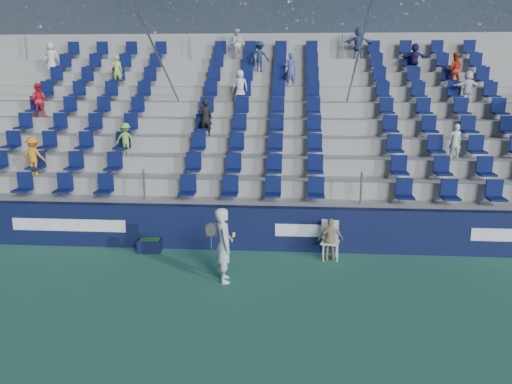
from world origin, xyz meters
TOP-DOWN VIEW (x-y plane):
  - ground at (0.00, 0.00)m, footprint 70.00×70.00m
  - sponsor_wall at (0.00, 3.15)m, footprint 24.00×0.32m
  - grandstand at (-0.00, 8.24)m, footprint 24.00×8.17m
  - tennis_player at (-0.41, 1.00)m, footprint 0.69×0.73m
  - line_judge_chair at (2.14, 2.65)m, footprint 0.52×0.53m
  - line_judge at (2.14, 2.50)m, footprint 0.69×0.37m
  - ball_bin at (-2.67, 2.75)m, footprint 0.65×0.45m

SIDE VIEW (x-z plane):
  - ground at x=0.00m, z-range 0.00..0.00m
  - ball_bin at x=-2.67m, z-range 0.02..0.37m
  - line_judge at x=2.14m, z-range 0.00..1.12m
  - line_judge_chair at x=2.14m, z-range 0.07..1.07m
  - sponsor_wall at x=0.00m, z-range 0.00..1.20m
  - tennis_player at x=-0.41m, z-range 0.00..1.76m
  - grandstand at x=0.00m, z-range -1.18..5.45m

